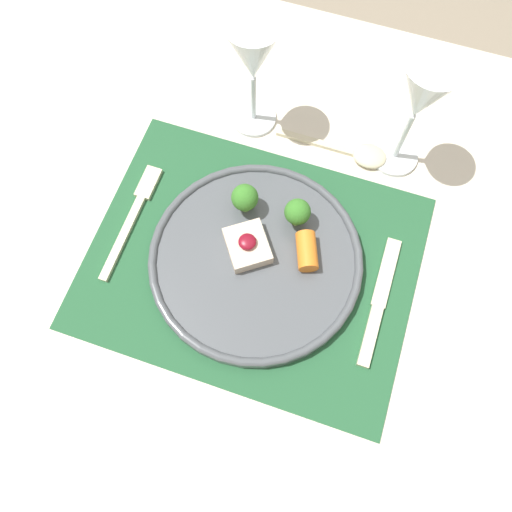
# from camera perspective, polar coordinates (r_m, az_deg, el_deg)

# --- Properties ---
(ground_plane) EXTENTS (8.00, 8.00, 0.00)m
(ground_plane) POSITION_cam_1_polar(r_m,az_deg,el_deg) (1.41, -0.23, -10.97)
(ground_plane) COLOR gray
(dining_table) EXTENTS (1.38, 0.97, 0.72)m
(dining_table) POSITION_cam_1_polar(r_m,az_deg,el_deg) (0.79, -0.41, -2.87)
(dining_table) COLOR beige
(dining_table) RESTS_ON ground_plane
(placemat) EXTENTS (0.45, 0.36, 0.00)m
(placemat) POSITION_cam_1_polar(r_m,az_deg,el_deg) (0.70, -0.46, -0.63)
(placemat) COLOR #235633
(placemat) RESTS_ON dining_table
(dinner_plate) EXTENTS (0.30, 0.30, 0.07)m
(dinner_plate) POSITION_cam_1_polar(r_m,az_deg,el_deg) (0.69, 0.12, 0.05)
(dinner_plate) COLOR #4C5156
(dinner_plate) RESTS_ON placemat
(fork) EXTENTS (0.02, 0.19, 0.01)m
(fork) POSITION_cam_1_polar(r_m,az_deg,el_deg) (0.75, -13.75, 4.78)
(fork) COLOR beige
(fork) RESTS_ON placemat
(knife) EXTENTS (0.02, 0.19, 0.01)m
(knife) POSITION_cam_1_polar(r_m,az_deg,el_deg) (0.70, 13.66, -5.90)
(knife) COLOR beige
(knife) RESTS_ON placemat
(spoon) EXTENTS (0.17, 0.04, 0.02)m
(spoon) POSITION_cam_1_polar(r_m,az_deg,el_deg) (0.79, 11.60, 11.44)
(spoon) COLOR beige
(spoon) RESTS_ON dining_table
(wine_glass_near) EXTENTS (0.08, 0.08, 0.20)m
(wine_glass_near) POSITION_cam_1_polar(r_m,az_deg,el_deg) (0.70, 18.46, 16.84)
(wine_glass_near) COLOR white
(wine_glass_near) RESTS_ON dining_table
(wine_glass_far) EXTENTS (0.08, 0.08, 0.19)m
(wine_glass_far) POSITION_cam_1_polar(r_m,az_deg,el_deg) (0.72, -0.33, 21.73)
(wine_glass_far) COLOR white
(wine_glass_far) RESTS_ON dining_table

